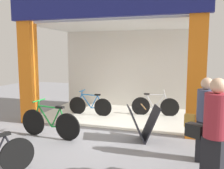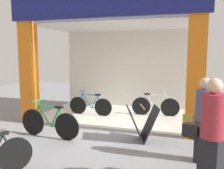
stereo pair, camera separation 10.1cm
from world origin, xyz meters
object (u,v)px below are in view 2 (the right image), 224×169
(sandwich_board_sign, at_px, (142,123))
(pedestrian_1, at_px, (203,119))
(bicycle_inside_1, at_px, (90,105))
(bicycle_parked_0, at_px, (49,123))
(bicycle_inside_0, at_px, (155,106))
(pedestrian_2, at_px, (211,135))

(sandwich_board_sign, xyz_separation_m, pedestrian_1, (1.32, -0.78, 0.42))
(bicycle_inside_1, distance_m, bicycle_parked_0, 2.34)
(bicycle_inside_0, height_order, sandwich_board_sign, bicycle_inside_0)
(bicycle_parked_0, height_order, sandwich_board_sign, bicycle_parked_0)
(bicycle_inside_0, bearing_deg, pedestrian_1, -67.48)
(bicycle_inside_1, height_order, pedestrian_1, pedestrian_1)
(bicycle_parked_0, bearing_deg, pedestrian_1, -5.00)
(bicycle_parked_0, distance_m, pedestrian_2, 3.92)
(bicycle_inside_1, bearing_deg, pedestrian_1, -37.59)
(bicycle_inside_1, height_order, pedestrian_2, pedestrian_2)
(bicycle_inside_1, distance_m, sandwich_board_sign, 2.83)
(bicycle_inside_1, distance_m, pedestrian_2, 5.16)
(bicycle_inside_0, relative_size, pedestrian_1, 0.95)
(bicycle_parked_0, bearing_deg, sandwich_board_sign, 11.74)
(bicycle_parked_0, xyz_separation_m, sandwich_board_sign, (2.24, 0.47, 0.05))
(bicycle_inside_0, relative_size, pedestrian_2, 0.90)
(pedestrian_1, bearing_deg, pedestrian_2, -87.20)
(pedestrian_1, relative_size, pedestrian_2, 0.94)
(bicycle_inside_1, bearing_deg, bicycle_parked_0, -93.07)
(pedestrian_2, bearing_deg, sandwich_board_sign, 126.02)
(bicycle_parked_0, xyz_separation_m, pedestrian_2, (3.62, -1.42, 0.53))
(bicycle_inside_0, distance_m, sandwich_board_sign, 2.43)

